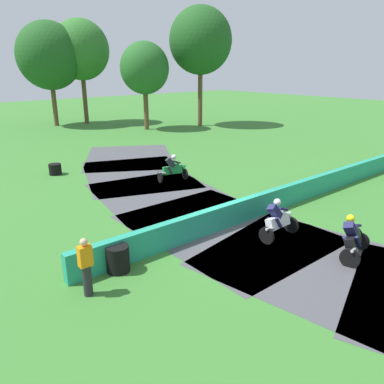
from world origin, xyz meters
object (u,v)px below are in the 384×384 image
object	(u,v)px
motorcycle_lead_green	(174,169)
track_marshal	(86,267)
motorcycle_chase_white	(279,219)
tire_stack_near	(55,169)
tire_stack_mid_a	(118,259)
motorcycle_trailing_black	(353,237)

from	to	relation	value
motorcycle_lead_green	track_marshal	size ratio (longest dim) A/B	1.05
track_marshal	motorcycle_chase_white	bearing A→B (deg)	-8.43
tire_stack_near	tire_stack_mid_a	size ratio (longest dim) A/B	0.84
motorcycle_chase_white	motorcycle_trailing_black	bearing A→B (deg)	-76.36
track_marshal	motorcycle_lead_green	bearing A→B (deg)	39.83
motorcycle_lead_green	motorcycle_trailing_black	size ratio (longest dim) A/B	1.02
motorcycle_trailing_black	tire_stack_mid_a	size ratio (longest dim) A/B	2.10
track_marshal	motorcycle_trailing_black	bearing A→B (deg)	-25.01
motorcycle_lead_green	motorcycle_chase_white	size ratio (longest dim) A/B	1.02
tire_stack_mid_a	motorcycle_chase_white	bearing A→B (deg)	-15.91
motorcycle_lead_green	motorcycle_trailing_black	distance (m)	10.22
motorcycle_chase_white	tire_stack_near	world-z (taller)	motorcycle_chase_white
motorcycle_trailing_black	tire_stack_mid_a	world-z (taller)	motorcycle_trailing_black
motorcycle_chase_white	track_marshal	xyz separation A→B (m)	(-6.72, 1.00, 0.18)
motorcycle_lead_green	motorcycle_chase_white	world-z (taller)	motorcycle_lead_green
motorcycle_lead_green	motorcycle_trailing_black	bearing A→B (deg)	-94.58
motorcycle_trailing_black	track_marshal	bearing A→B (deg)	154.99
tire_stack_near	track_marshal	xyz separation A→B (m)	(-3.88, -11.99, 0.52)
tire_stack_mid_a	tire_stack_near	bearing A→B (deg)	76.91
motorcycle_trailing_black	track_marshal	size ratio (longest dim) A/B	1.03
motorcycle_lead_green	motorcycle_chase_white	distance (m)	7.90
motorcycle_trailing_black	tire_stack_near	distance (m)	15.78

